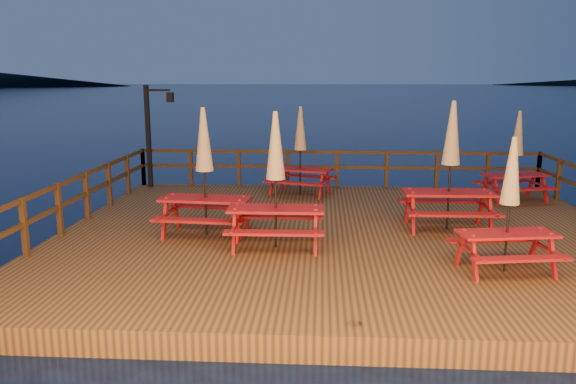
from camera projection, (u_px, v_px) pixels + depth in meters
The scene contains 11 objects.
ground at pixel (342, 249), 12.08m from camera, with size 500.00×500.00×0.00m, color black.
deck at pixel (342, 240), 12.04m from camera, with size 12.00×10.00×0.40m, color #452816.
deck_piles at pixel (341, 262), 12.14m from camera, with size 11.44×9.44×1.40m.
railing at pixel (340, 181), 13.58m from camera, with size 11.80×9.75×1.10m.
lamp_post at pixel (153, 127), 16.40m from camera, with size 0.85×0.18×3.00m.
picnic_table_0 at pixel (300, 149), 15.45m from camera, with size 2.04×1.84×2.45m.
picnic_table_1 at pixel (276, 178), 10.59m from camera, with size 1.85×1.54×2.61m.
picnic_table_2 at pixel (205, 170), 11.43m from camera, with size 1.96×1.66×2.64m.
picnic_table_3 at pixel (450, 164), 11.87m from camera, with size 1.94×1.60×2.75m.
picnic_table_4 at pixel (509, 203), 9.27m from camera, with size 1.78×1.54×2.29m.
picnic_table_5 at pixel (517, 155), 14.68m from camera, with size 1.94×1.72×2.37m.
Camera 1 is at (-0.46, -11.63, 3.65)m, focal length 35.00 mm.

